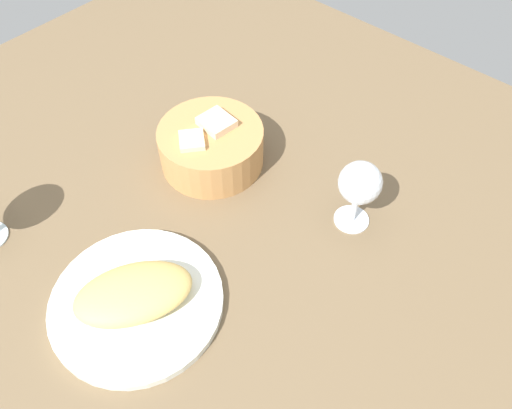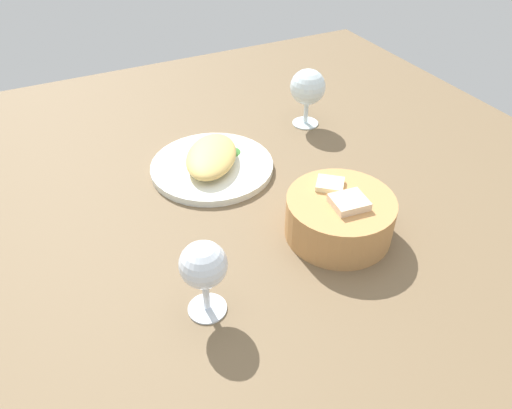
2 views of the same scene
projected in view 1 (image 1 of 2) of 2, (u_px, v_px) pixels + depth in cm
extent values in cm
cube|color=brown|center=(192.00, 246.00, 79.14)|extent=(140.00, 140.00, 2.00)
cylinder|color=white|center=(137.00, 302.00, 71.10)|extent=(24.44, 24.44, 1.40)
ellipsoid|color=#D8B362|center=(133.00, 293.00, 69.12)|extent=(19.00, 16.82, 3.67)
cone|color=#448B3A|center=(99.00, 288.00, 71.03)|extent=(4.46, 4.46, 1.22)
cylinder|color=tan|center=(211.00, 146.00, 86.48)|extent=(17.89, 17.89, 7.22)
cube|color=beige|center=(217.00, 131.00, 85.60)|extent=(5.42, 5.90, 5.41)
cube|color=beige|center=(193.00, 148.00, 82.96)|extent=(5.93, 5.99, 4.46)
cylinder|color=silver|center=(351.00, 219.00, 80.85)|extent=(5.63, 5.63, 0.60)
cylinder|color=silver|center=(354.00, 208.00, 78.59)|extent=(1.00, 1.00, 5.20)
sphere|color=silver|center=(360.00, 183.00, 74.01)|extent=(6.59, 6.59, 6.59)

